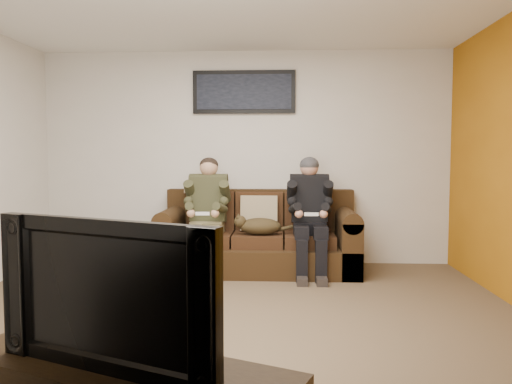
# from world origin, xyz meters

# --- Properties ---
(floor) EXTENTS (5.00, 5.00, 0.00)m
(floor) POSITION_xyz_m (0.00, 0.00, 0.00)
(floor) COLOR brown
(floor) RESTS_ON ground
(wall_back) EXTENTS (5.00, 0.00, 5.00)m
(wall_back) POSITION_xyz_m (0.00, 2.25, 1.30)
(wall_back) COLOR beige
(wall_back) RESTS_ON ground
(wall_front) EXTENTS (5.00, 0.00, 5.00)m
(wall_front) POSITION_xyz_m (0.00, -2.25, 1.30)
(wall_front) COLOR beige
(wall_front) RESTS_ON ground
(sofa) EXTENTS (2.24, 0.97, 0.92)m
(sofa) POSITION_xyz_m (0.19, 1.83, 0.35)
(sofa) COLOR #301E0E
(sofa) RESTS_ON ground
(throw_pillow) EXTENTS (0.43, 0.20, 0.42)m
(throw_pillow) POSITION_xyz_m (0.19, 1.87, 0.65)
(throw_pillow) COLOR #988563
(throw_pillow) RESTS_ON sofa
(throw_blanket) EXTENTS (0.46, 0.22, 0.08)m
(throw_blanket) POSITION_xyz_m (-0.49, 2.11, 0.92)
(throw_blanket) COLOR tan
(throw_blanket) RESTS_ON sofa
(person_left) EXTENTS (0.51, 0.87, 1.30)m
(person_left) POSITION_xyz_m (-0.39, 1.64, 0.74)
(person_left) COLOR olive
(person_left) RESTS_ON sofa
(person_right) EXTENTS (0.51, 0.86, 1.31)m
(person_right) POSITION_xyz_m (0.77, 1.64, 0.74)
(person_right) COLOR black
(person_right) RESTS_ON sofa
(cat) EXTENTS (0.66, 0.26, 0.24)m
(cat) POSITION_xyz_m (0.20, 1.57, 0.55)
(cat) COLOR #49391C
(cat) RESTS_ON sofa
(framed_poster) EXTENTS (1.25, 0.05, 0.52)m
(framed_poster) POSITION_xyz_m (-0.01, 2.22, 2.10)
(framed_poster) COLOR black
(framed_poster) RESTS_ON wall_back
(television) EXTENTS (1.02, 0.53, 0.60)m
(television) POSITION_xyz_m (-0.19, -1.95, 0.77)
(television) COLOR black
(television) RESTS_ON tv_stand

